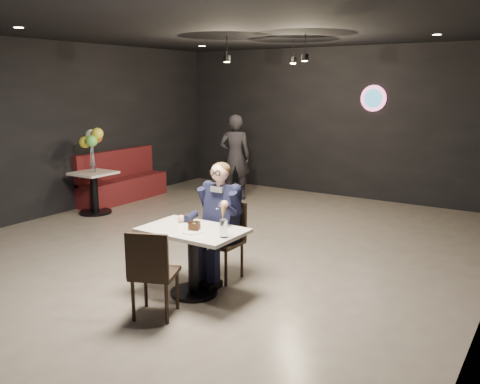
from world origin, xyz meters
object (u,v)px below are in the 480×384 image
Objects in this scene: seated_man at (222,220)px; sundae_glass at (224,228)px; passerby at (235,157)px; main_table at (193,262)px; side_table at (94,191)px; chair_far at (222,241)px; chair_near at (155,272)px; balloon_vase at (93,168)px; booth_bench at (123,176)px.

seated_man is 0.78m from sundae_glass.
passerby reaches higher than sundae_glass.
main_table is 4.14m from side_table.
main_table is at bearing 86.41° from passerby.
main_table is at bearing -90.00° from chair_far.
sundae_glass is at bearing 27.68° from chair_near.
chair_far is (0.00, 0.55, 0.09)m from main_table.
chair_far is 1.00× the size of chair_near.
side_table is 5.33× the size of balloon_vase.
booth_bench is at bearing 146.39° from sundae_glass.
seated_man is (0.00, 1.16, 0.26)m from chair_near.
passerby reaches higher than chair_near.
chair_near reaches higher than balloon_vase.
passerby is at bearing 37.12° from booth_bench.
passerby is (1.76, 1.33, 0.35)m from booth_bench.
main_table is at bearing 171.13° from sundae_glass.
booth_bench is (-4.44, 2.95, -0.34)m from sundae_glass.
chair_far is 4.30m from passerby.
sundae_glass reaches higher than chair_far.
sundae_glass is 5.05m from passerby.
booth_bench is (-3.99, 3.50, 0.04)m from chair_near.
chair_near is 5.33m from passerby.
passerby is (-2.22, 4.83, 0.39)m from chair_near.
side_table is at bearing -73.30° from booth_bench.
seated_man is at bearing 126.19° from sundae_glass.
passerby is at bearing 57.92° from side_table.
sundae_glass is 0.09× the size of booth_bench.
main_table is at bearing -27.03° from side_table.
sundae_glass is 0.11× the size of passerby.
booth_bench reaches higher than sundae_glass.
booth_bench reaches higher than main_table.
sundae_glass is at bearing -25.24° from balloon_vase.
sundae_glass is at bearing -53.81° from chair_far.
chair_near is 4.47m from balloon_vase.
chair_far is at bearing -30.32° from booth_bench.
booth_bench is (-3.99, 2.33, 0.04)m from chair_far.
chair_far is at bearing -19.85° from side_table.
chair_far is at bearing 90.00° from main_table.
sundae_glass is 1.19× the size of balloon_vase.
sundae_glass is (0.45, 0.54, 0.38)m from chair_near.
chair_near is 0.80m from sundae_glass.
chair_near is 5.02× the size of sundae_glass.
chair_far is 1.12× the size of side_table.
balloon_vase is (-4.14, 1.95, -0.01)m from sundae_glass.
passerby reaches higher than balloon_vase.
seated_man is at bearing 90.00° from main_table.
seated_man reaches higher than sundae_glass.
booth_bench is 12.96× the size of balloon_vase.
balloon_vase is at bearing 0.00° from side_table.
side_table is (-3.69, 1.88, 0.03)m from main_table.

